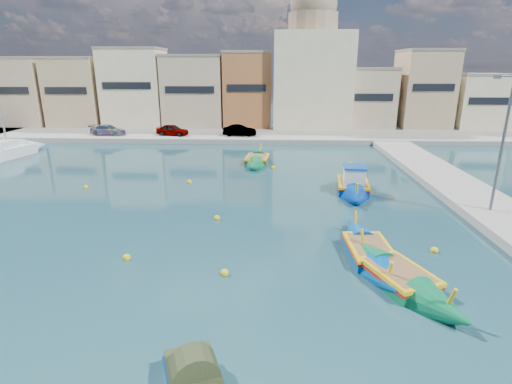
% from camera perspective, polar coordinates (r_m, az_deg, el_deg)
% --- Properties ---
extents(ground, '(160.00, 160.00, 0.00)m').
position_cam_1_polar(ground, '(18.81, -13.22, -9.44)').
color(ground, '#13303B').
rests_on(ground, ground).
extents(north_quay, '(80.00, 8.00, 0.60)m').
position_cam_1_polar(north_quay, '(49.03, -3.45, 7.97)').
color(north_quay, gray).
rests_on(north_quay, ground).
extents(north_townhouses, '(83.20, 7.87, 10.19)m').
position_cam_1_polar(north_townhouses, '(55.61, 4.31, 13.95)').
color(north_townhouses, tan).
rests_on(north_townhouses, ground).
extents(church_block, '(10.00, 10.00, 19.10)m').
position_cam_1_polar(church_block, '(56.35, 7.91, 17.36)').
color(church_block, beige).
rests_on(church_block, ground).
extents(quay_street_lamp, '(1.18, 0.16, 8.00)m').
position_cam_1_polar(quay_street_lamp, '(25.74, 31.65, 5.87)').
color(quay_street_lamp, '#595B60').
rests_on(quay_street_lamp, ground).
extents(parked_cars, '(19.72, 2.38, 1.29)m').
position_cam_1_polar(parked_cars, '(48.73, -12.40, 8.64)').
color(parked_cars, '#4C1919').
rests_on(parked_cars, north_quay).
extents(luzzu_blue_cabin, '(2.95, 8.40, 2.91)m').
position_cam_1_polar(luzzu_blue_cabin, '(28.81, 13.66, 0.82)').
color(luzzu_blue_cabin, '#0034A0').
rests_on(luzzu_blue_cabin, ground).
extents(luzzu_green, '(2.51, 7.47, 2.31)m').
position_cam_1_polar(luzzu_green, '(36.21, 0.18, 4.51)').
color(luzzu_green, '#0A6E40').
rests_on(luzzu_green, ground).
extents(luzzu_blue_south, '(2.11, 7.81, 2.23)m').
position_cam_1_polar(luzzu_blue_south, '(19.16, 15.87, -8.37)').
color(luzzu_blue_south, '#0053A7').
rests_on(luzzu_blue_south, ground).
extents(luzzu_cyan_south, '(4.46, 7.54, 2.29)m').
position_cam_1_polar(luzzu_cyan_south, '(17.36, 19.70, -11.55)').
color(luzzu_cyan_south, '#0A6D40').
rests_on(luzzu_cyan_south, ground).
extents(yacht_north, '(3.72, 8.56, 11.05)m').
position_cam_1_polar(yacht_north, '(46.56, -30.72, 5.21)').
color(yacht_north, white).
rests_on(yacht_north, ground).
extents(mooring_buoys, '(21.46, 18.77, 0.36)m').
position_cam_1_polar(mooring_buoys, '(24.34, -5.67, -2.53)').
color(mooring_buoys, yellow).
rests_on(mooring_buoys, ground).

